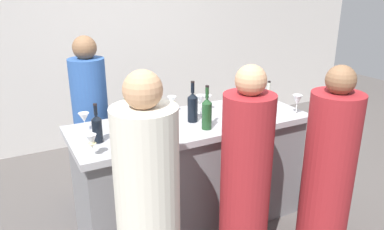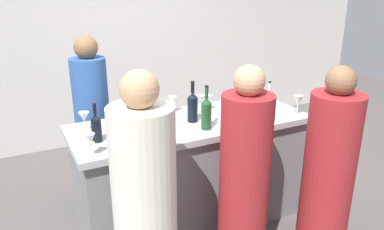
{
  "view_description": "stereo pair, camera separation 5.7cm",
  "coord_description": "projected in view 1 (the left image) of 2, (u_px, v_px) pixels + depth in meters",
  "views": [
    {
      "loc": [
        -1.32,
        -2.51,
        2.01
      ],
      "look_at": [
        0.0,
        0.0,
        1.0
      ],
      "focal_mm": 35.15,
      "sensor_mm": 36.0,
      "label": 1
    },
    {
      "loc": [
        -1.27,
        -2.53,
        2.01
      ],
      "look_at": [
        0.0,
        0.0,
        1.0
      ],
      "focal_mm": 35.15,
      "sensor_mm": 36.0,
      "label": 2
    }
  ],
  "objects": [
    {
      "name": "bar_counter",
      "position": [
        192.0,
        173.0,
        3.18
      ],
      "size": [
        1.94,
        0.74,
        0.95
      ],
      "color": "slate",
      "rests_on": "ground"
    },
    {
      "name": "person_right_guest",
      "position": [
        148.0,
        211.0,
        2.22
      ],
      "size": [
        0.39,
        0.39,
        1.58
      ],
      "rotation": [
        0.0,
        0.0,
        1.53
      ],
      "color": "beige",
      "rests_on": "ground"
    },
    {
      "name": "wine_bottle_rightmost_clear_pale",
      "position": [
        268.0,
        102.0,
        3.12
      ],
      "size": [
        0.07,
        0.07,
        0.29
      ],
      "color": "#B7C6B2",
      "rests_on": "bar_counter"
    },
    {
      "name": "wine_glass_far_right",
      "position": [
        172.0,
        102.0,
        3.19
      ],
      "size": [
        0.08,
        0.08,
        0.14
      ],
      "color": "white",
      "rests_on": "bar_counter"
    },
    {
      "name": "person_left_guest",
      "position": [
        246.0,
        180.0,
        2.62
      ],
      "size": [
        0.42,
        0.42,
        1.52
      ],
      "rotation": [
        0.0,
        0.0,
        1.78
      ],
      "color": "maroon",
      "rests_on": "ground"
    },
    {
      "name": "person_center_guest",
      "position": [
        328.0,
        170.0,
        2.81
      ],
      "size": [
        0.44,
        0.44,
        1.47
      ],
      "rotation": [
        0.0,
        0.0,
        1.39
      ],
      "color": "maroon",
      "rests_on": "ground"
    },
    {
      "name": "back_wall",
      "position": [
        110.0,
        33.0,
        4.71
      ],
      "size": [
        8.0,
        0.1,
        2.8
      ],
      "primitive_type": "cube",
      "color": "#BCB7B2",
      "rests_on": "ground"
    },
    {
      "name": "wine_glass_far_center",
      "position": [
        207.0,
        100.0,
        3.24
      ],
      "size": [
        0.07,
        0.07,
        0.14
      ],
      "color": "white",
      "rests_on": "bar_counter"
    },
    {
      "name": "wine_bottle_second_right_olive_green",
      "position": [
        207.0,
        113.0,
        2.82
      ],
      "size": [
        0.08,
        0.08,
        0.34
      ],
      "color": "#193D1E",
      "rests_on": "bar_counter"
    },
    {
      "name": "wine_glass_near_center",
      "position": [
        297.0,
        100.0,
        3.12
      ],
      "size": [
        0.08,
        0.08,
        0.17
      ],
      "color": "white",
      "rests_on": "bar_counter"
    },
    {
      "name": "ground_plane",
      "position": [
        192.0,
        221.0,
        3.34
      ],
      "size": [
        12.0,
        12.0,
        0.0
      ],
      "primitive_type": "plane",
      "color": "#4C4744"
    },
    {
      "name": "wine_glass_near_right",
      "position": [
        200.0,
        101.0,
        3.16
      ],
      "size": [
        0.07,
        0.07,
        0.16
      ],
      "color": "white",
      "rests_on": "bar_counter"
    },
    {
      "name": "wine_bottle_leftmost_near_black",
      "position": [
        97.0,
        128.0,
        2.59
      ],
      "size": [
        0.07,
        0.07,
        0.28
      ],
      "color": "black",
      "rests_on": "bar_counter"
    },
    {
      "name": "wine_bottle_center_near_black",
      "position": [
        192.0,
        106.0,
        2.97
      ],
      "size": [
        0.08,
        0.08,
        0.33
      ],
      "color": "black",
      "rests_on": "bar_counter"
    },
    {
      "name": "person_server_behind",
      "position": [
        92.0,
        130.0,
        3.37
      ],
      "size": [
        0.35,
        0.35,
        1.59
      ],
      "rotation": [
        0.0,
        0.0,
        -1.41
      ],
      "color": "#284C8C",
      "rests_on": "ground"
    },
    {
      "name": "wine_glass_near_left",
      "position": [
        92.0,
        142.0,
        2.37
      ],
      "size": [
        0.07,
        0.07,
        0.15
      ],
      "color": "white",
      "rests_on": "bar_counter"
    },
    {
      "name": "wine_glass_far_left",
      "position": [
        84.0,
        118.0,
        2.77
      ],
      "size": [
        0.08,
        0.08,
        0.15
      ],
      "color": "white",
      "rests_on": "bar_counter"
    },
    {
      "name": "wine_bottle_second_left_olive_green",
      "position": [
        126.0,
        115.0,
        2.82
      ],
      "size": [
        0.07,
        0.07,
        0.3
      ],
      "color": "#193D1E",
      "rests_on": "bar_counter"
    }
  ]
}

